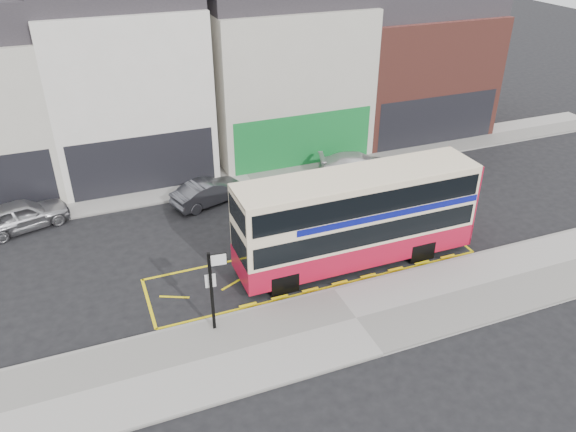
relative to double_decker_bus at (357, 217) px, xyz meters
name	(u,v)px	position (x,y,z in m)	size (l,w,h in m)	color
ground	(330,286)	(-1.80, -1.31, -2.16)	(120.00, 120.00, 0.00)	black
pavement	(356,319)	(-1.80, -3.61, -2.08)	(40.00, 4.00, 0.15)	#A09D98
kerb	(334,290)	(-1.80, -1.68, -2.08)	(40.00, 0.15, 0.15)	gray
far_pavement	(246,175)	(-1.80, 9.69, -2.08)	(50.00, 3.00, 0.15)	#A09D98
road_markings	(314,265)	(-1.80, 0.29, -2.15)	(14.00, 3.40, 0.01)	yellow
terrace_left	(124,75)	(-7.30, 13.68, 3.16)	(8.00, 8.01, 11.80)	white
terrace_green_shop	(279,64)	(1.70, 13.68, 2.91)	(9.00, 8.01, 11.30)	beige
terrace_right	(408,58)	(10.70, 13.68, 2.42)	(9.00, 8.01, 10.30)	brown
double_decker_bus	(357,217)	(0.00, 0.00, 0.00)	(10.28, 2.40, 4.10)	#F5E1BA
bus_stop_post	(213,284)	(-6.76, -2.21, -0.09)	(0.79, 0.18, 3.22)	black
car_silver	(22,215)	(-13.35, 8.13, -1.43)	(1.71, 4.26, 1.45)	#A0A0A4
car_grey	(209,192)	(-4.52, 7.41, -1.52)	(1.36, 3.89, 1.28)	#46484F
car_white	(357,164)	(4.10, 7.67, -1.53)	(1.76, 4.32, 1.25)	silver
street_tree_right	(344,88)	(4.80, 11.07, 1.80)	(2.69, 2.69, 5.80)	black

